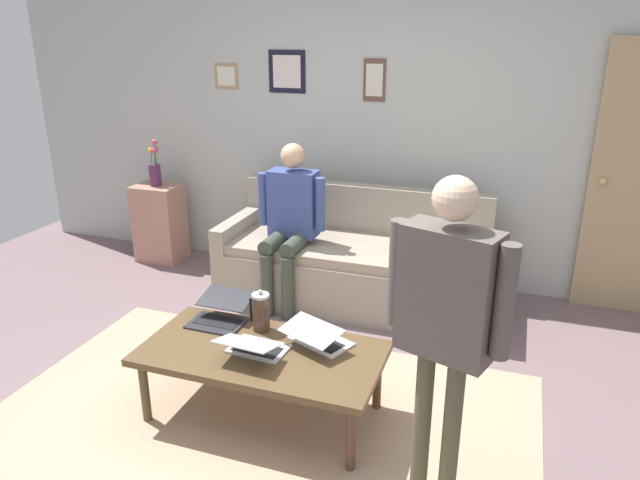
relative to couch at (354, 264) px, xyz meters
name	(u,v)px	position (x,y,z in m)	size (l,w,h in m)	color
ground_plane	(285,411)	(-0.05, 1.59, -0.31)	(7.68, 7.68, 0.00)	#725B5E
area_rug	(257,423)	(0.06, 1.75, -0.30)	(3.04, 2.02, 0.01)	tan
back_wall	(382,123)	(-0.05, -0.61, 1.04)	(7.04, 0.11, 2.70)	#B2B7AF
couch	(354,264)	(0.00, 0.00, 0.00)	(2.09, 0.85, 0.88)	gray
coffee_table	(262,356)	(0.06, 1.65, 0.07)	(1.34, 0.68, 0.42)	brown
laptop_left	(318,337)	(-0.21, 1.49, 0.15)	(0.42, 0.39, 0.13)	silver
laptop_center	(254,347)	(0.08, 1.70, 0.15)	(0.34, 0.36, 0.14)	silver
laptop_right	(220,315)	(0.44, 1.42, 0.16)	(0.33, 0.35, 0.14)	#28282D
french_press	(261,312)	(0.16, 1.44, 0.23)	(0.12, 0.10, 0.26)	#4C3323
side_shelf	(160,223)	(1.98, -0.24, 0.06)	(0.42, 0.32, 0.73)	tan
flower_vase	(155,170)	(1.98, -0.24, 0.57)	(0.11, 0.11, 0.43)	#502649
person_standing	(446,308)	(-0.96, 1.99, 0.70)	(0.55, 0.29, 1.57)	#4F4D37
person_seated	(290,216)	(0.46, 0.23, 0.42)	(0.55, 0.51, 1.28)	#3A4239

